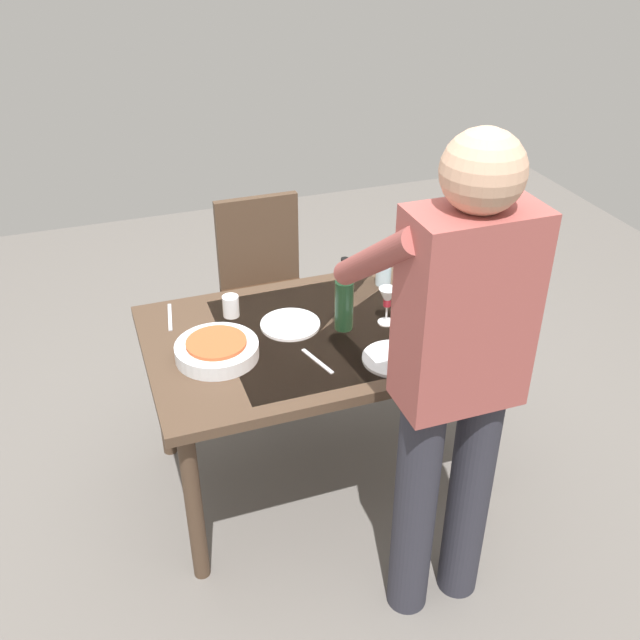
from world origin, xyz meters
TOP-DOWN VIEW (x-y plane):
  - ground_plane at (0.00, 0.00)m, footprint 6.00×6.00m
  - dining_table at (0.00, 0.00)m, footprint 1.31×0.85m
  - chair_near at (0.00, -0.80)m, footprint 0.40×0.40m
  - person_server at (-0.18, 0.68)m, footprint 0.42×0.61m
  - wine_bottle at (-0.09, 0.01)m, footprint 0.07×0.07m
  - wine_glass_left at (-0.39, 0.07)m, footprint 0.07×0.07m
  - wine_glass_right at (-0.26, 0.03)m, footprint 0.07×0.07m
  - water_cup_near_left at (0.29, -0.22)m, footprint 0.06×0.06m
  - water_cup_near_right at (-0.37, -0.26)m, footprint 0.07×0.07m
  - water_cup_far_left at (-0.53, 0.11)m, footprint 0.07×0.07m
  - serving_bowl_pasta at (0.40, 0.04)m, footprint 0.30×0.30m
  - side_bowl_salad at (-0.51, -0.16)m, footprint 0.18×0.18m
  - dinner_plate_near at (0.09, -0.08)m, footprint 0.23×0.23m
  - dinner_plate_far at (-0.19, 0.27)m, footprint 0.23×0.23m
  - table_knife at (0.52, -0.29)m, footprint 0.04×0.20m
  - table_fork at (0.08, 0.19)m, footprint 0.06×0.18m

SIDE VIEW (x-z plane):
  - ground_plane at x=0.00m, z-range 0.00..0.00m
  - chair_near at x=0.00m, z-range 0.07..0.98m
  - dining_table at x=0.00m, z-range 0.28..1.00m
  - table_knife at x=0.52m, z-range 0.72..0.73m
  - table_fork at x=0.08m, z-range 0.72..0.73m
  - dinner_plate_near at x=0.09m, z-range 0.72..0.74m
  - dinner_plate_far at x=-0.19m, z-range 0.72..0.74m
  - serving_bowl_pasta at x=0.40m, z-range 0.72..0.79m
  - side_bowl_salad at x=-0.51m, z-range 0.72..0.79m
  - water_cup_near_left at x=0.29m, z-range 0.72..0.81m
  - water_cup_near_right at x=-0.37m, z-range 0.72..0.81m
  - water_cup_far_left at x=-0.53m, z-range 0.72..0.81m
  - wine_glass_left at x=-0.39m, z-range 0.75..0.90m
  - wine_glass_right at x=-0.26m, z-range 0.75..0.90m
  - wine_bottle at x=-0.09m, z-range 0.69..0.98m
  - person_server at x=-0.18m, z-range 0.12..1.81m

